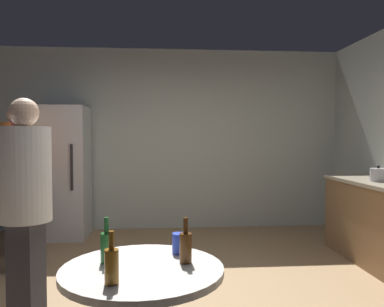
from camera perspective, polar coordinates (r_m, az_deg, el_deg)
name	(u,v)px	position (r m, az deg, el deg)	size (l,w,h in m)	color
ground_plane	(174,305)	(3.51, -2.63, -21.51)	(5.20, 5.20, 0.10)	#9E7C56
wall_back	(168,139)	(5.84, -3.54, 2.12)	(5.32, 0.06, 2.70)	beige
refrigerator	(62,172)	(5.60, -18.72, -2.62)	(0.70, 0.68, 1.80)	silver
kettle	(378,175)	(4.62, 25.89, -2.85)	(0.24, 0.17, 0.18)	#B2B2B7
foreground_table	(142,288)	(2.01, -7.35, -19.16)	(0.80, 0.80, 0.73)	beige
beer_bottle_amber	(112,265)	(1.76, -11.82, -15.82)	(0.06, 0.06, 0.23)	#8C5919
beer_bottle_brown	(186,246)	(2.00, -0.95, -13.60)	(0.06, 0.06, 0.23)	#593314
beer_bottle_green	(107,246)	(2.05, -12.53, -13.25)	(0.06, 0.06, 0.23)	#26662D
plastic_cup_blue	(179,243)	(2.16, -1.87, -13.16)	(0.08, 0.08, 0.11)	blue
person_in_orange_shirt	(17,167)	(4.91, -24.47, -1.84)	(0.48, 0.48, 1.75)	#2D2D38
person_in_white_shirt	(25,199)	(2.84, -23.45, -6.24)	(0.40, 0.40, 1.63)	#2D2D38
person_in_maroon_shirt	(21,177)	(4.28, -24.05, -3.26)	(0.34, 0.34, 1.66)	#2D2D38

